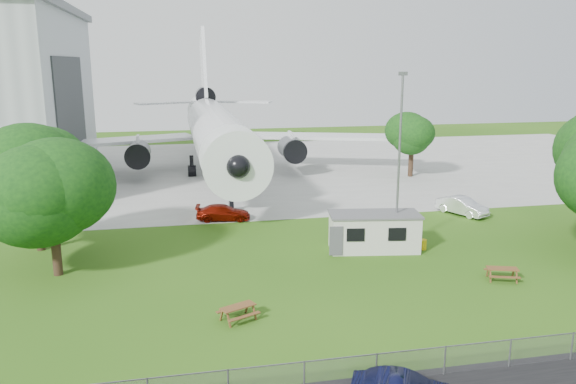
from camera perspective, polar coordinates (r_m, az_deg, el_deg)
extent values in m
plane|color=#41711B|center=(32.24, 1.27, -10.20)|extent=(160.00, 160.00, 0.00)
cube|color=#B7B7B2|center=(68.39, -5.78, 2.29)|extent=(120.00, 46.00, 0.03)
cube|color=#2D3033|center=(63.01, -21.05, 6.76)|extent=(0.16, 16.00, 12.96)
cylinder|color=white|center=(63.50, -7.32, 6.06)|extent=(5.40, 34.00, 5.40)
cone|color=white|center=(44.77, -5.46, 3.19)|extent=(5.40, 5.50, 5.40)
cone|color=white|center=(84.28, -8.44, 8.29)|extent=(4.86, 9.00, 4.86)
cube|color=white|center=(67.13, -18.24, 4.86)|extent=(21.36, 10.77, 0.36)
cube|color=white|center=(68.82, 2.98, 5.68)|extent=(21.36, 10.77, 0.36)
cube|color=white|center=(84.00, -8.57, 12.16)|extent=(0.46, 9.96, 12.17)
cylinder|color=#515459|center=(63.25, -14.94, 3.78)|extent=(2.50, 4.20, 2.50)
cylinder|color=#515459|center=(64.47, 0.34, 4.39)|extent=(2.50, 4.20, 2.50)
cylinder|color=#515459|center=(83.14, -8.44, 9.60)|extent=(2.60, 4.50, 2.60)
cylinder|color=black|center=(48.97, -5.80, -0.62)|extent=(0.36, 0.36, 2.40)
cylinder|color=black|center=(64.93, -9.75, 2.65)|extent=(0.44, 0.44, 2.40)
cylinder|color=black|center=(65.33, -4.84, 2.86)|extent=(0.44, 0.44, 2.40)
cube|color=beige|center=(39.28, 8.73, -4.09)|extent=(6.31, 3.39, 2.50)
cube|color=#59595B|center=(38.92, 8.80, -2.25)|extent=(6.54, 3.62, 0.12)
cylinder|color=gold|center=(40.30, 13.54, -5.21)|extent=(0.50, 0.50, 0.70)
cylinder|color=slate|center=(38.66, 11.20, 2.78)|extent=(0.16, 0.16, 12.00)
cylinder|color=#382619|center=(42.32, -23.98, -3.15)|extent=(0.56, 0.56, 3.48)
sphere|color=#1F5C14|center=(41.42, -24.52, 2.51)|extent=(7.38, 7.38, 7.38)
cylinder|color=#382619|center=(37.08, -22.47, -5.65)|extent=(0.56, 0.56, 2.95)
sphere|color=#1F5C14|center=(36.15, -22.96, -0.22)|extent=(7.45, 7.45, 7.45)
cylinder|color=#382619|center=(65.20, 12.36, 2.72)|extent=(0.56, 0.56, 2.72)
sphere|color=#1F5C14|center=(64.70, 12.50, 5.62)|extent=(5.45, 5.45, 5.45)
imported|color=white|center=(50.08, 17.27, -1.38)|extent=(3.38, 4.77, 1.49)
imported|color=maroon|center=(46.45, -6.60, -2.11)|extent=(4.64, 2.41, 1.29)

